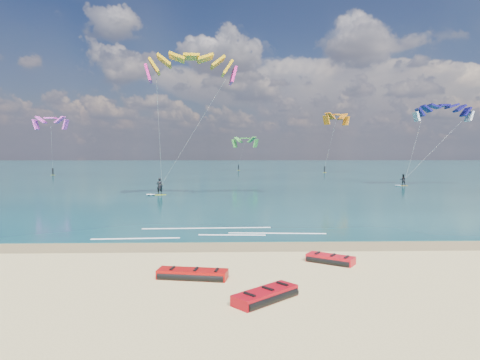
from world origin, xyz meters
name	(u,v)px	position (x,y,z in m)	size (l,w,h in m)	color
ground	(206,187)	(0.00, 40.00, 0.00)	(320.00, 320.00, 0.00)	tan
wet_sand_strip	(169,247)	(0.00, 3.00, 0.00)	(320.00, 2.40, 0.01)	brown
sea	(218,168)	(0.00, 104.00, 0.02)	(320.00, 200.00, 0.04)	#0A343B
packed_kite_left	(192,278)	(1.67, -2.40, 0.00)	(2.88, 1.12, 0.41)	#A50A08
packed_kite_mid	(330,263)	(7.51, -0.28, 0.00)	(2.24, 1.09, 0.40)	red
packed_kite_right	(265,301)	(4.25, -4.91, 0.00)	(2.61, 1.15, 0.42)	#9B0610
kitesurfer_main	(175,120)	(-2.34, 25.51, 8.02)	(11.64, 7.79, 15.60)	#DCF11C
kitesurfer_far	(425,138)	(29.72, 38.86, 6.61)	(10.33, 4.40, 12.39)	gold
shoreline_foam	(214,233)	(2.22, 6.59, 0.04)	(13.34, 3.62, 0.01)	white
distant_kites	(220,148)	(1.32, 72.87, 5.47)	(63.17, 22.85, 12.63)	green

